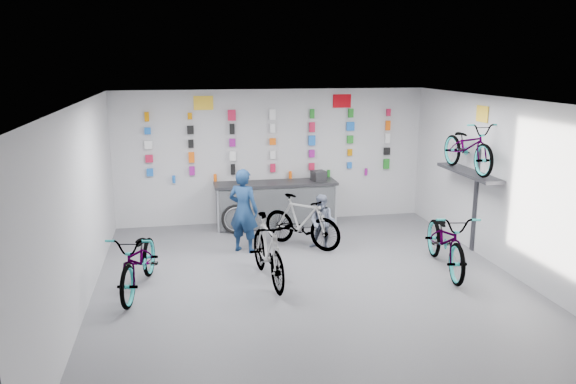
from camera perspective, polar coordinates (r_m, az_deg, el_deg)
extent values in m
plane|color=#525257|center=(9.31, 2.49, -9.61)|extent=(8.00, 8.00, 0.00)
plane|color=white|center=(8.61, 2.69, 9.13)|extent=(8.00, 8.00, 0.00)
plane|color=silver|center=(12.69, -1.61, 3.63)|extent=(7.00, 0.00, 7.00)
plane|color=silver|center=(5.23, 12.98, -10.94)|extent=(7.00, 0.00, 7.00)
plane|color=silver|center=(8.74, -20.36, -1.61)|extent=(0.00, 8.00, 8.00)
plane|color=silver|center=(10.22, 22.04, 0.31)|extent=(0.00, 8.00, 8.00)
cube|color=black|center=(12.47, -1.25, -1.47)|extent=(2.60, 0.60, 0.90)
cube|color=silver|center=(12.18, -1.01, -1.69)|extent=(2.60, 0.02, 0.90)
cube|color=silver|center=(12.03, -7.12, -1.97)|extent=(0.04, 0.04, 0.96)
cube|color=silver|center=(12.46, 4.89, -1.39)|extent=(0.04, 0.04, 0.96)
cube|color=black|center=(12.35, -1.26, 0.86)|extent=(2.70, 0.66, 0.06)
cube|color=blue|center=(12.52, -13.85, 1.96)|extent=(0.14, 0.06, 0.16)
cube|color=#921383|center=(12.50, -9.73, 2.14)|extent=(0.12, 0.06, 0.19)
cube|color=black|center=(12.55, -5.61, 2.31)|extent=(0.09, 0.06, 0.24)
cube|color=#BB163A|center=(12.66, -1.55, 2.46)|extent=(0.11, 0.06, 0.19)
cube|color=#BB163A|center=(12.84, 2.42, 2.60)|extent=(0.13, 0.06, 0.16)
cube|color=blue|center=(13.07, 6.27, 2.73)|extent=(0.10, 0.06, 0.14)
cube|color=#1D7C20|center=(13.36, 9.96, 2.83)|extent=(0.13, 0.06, 0.23)
cube|color=#BB163A|center=(12.47, -13.92, 3.31)|extent=(0.16, 0.06, 0.16)
cube|color=#F85C0B|center=(12.45, -9.78, 3.49)|extent=(0.12, 0.06, 0.23)
cube|color=white|center=(12.50, -5.64, 3.66)|extent=(0.14, 0.06, 0.21)
cube|color=white|center=(12.61, -1.56, 3.80)|extent=(0.11, 0.06, 0.18)
cube|color=#921383|center=(12.78, 2.43, 3.92)|extent=(0.12, 0.06, 0.17)
cube|color=#D57C00|center=(13.02, 6.30, 4.03)|extent=(0.10, 0.06, 0.15)
cube|color=black|center=(13.31, 10.01, 4.10)|extent=(0.14, 0.06, 0.17)
cube|color=white|center=(12.42, -14.00, 4.67)|extent=(0.16, 0.06, 0.17)
cube|color=black|center=(12.40, -9.83, 4.86)|extent=(0.12, 0.06, 0.17)
cube|color=#921383|center=(12.45, -5.68, 5.02)|extent=(0.13, 0.06, 0.17)
cube|color=#F85C0B|center=(12.56, -1.57, 5.15)|extent=(0.14, 0.06, 0.15)
cube|color=blue|center=(12.74, 2.44, 5.26)|extent=(0.15, 0.06, 0.22)
cube|color=#1D7C20|center=(12.97, 6.33, 5.33)|extent=(0.14, 0.06, 0.18)
cube|color=white|center=(13.27, 10.07, 5.38)|extent=(0.11, 0.06, 0.22)
cube|color=blue|center=(12.38, -14.07, 6.04)|extent=(0.13, 0.06, 0.14)
cube|color=black|center=(12.36, -9.89, 6.23)|extent=(0.14, 0.06, 0.18)
cube|color=black|center=(12.41, -5.71, 6.39)|extent=(0.11, 0.06, 0.23)
cube|color=white|center=(12.52, -1.58, 6.51)|extent=(0.11, 0.06, 0.20)
cube|color=#BB163A|center=(12.70, 2.46, 6.60)|extent=(0.13, 0.06, 0.22)
cube|color=blue|center=(12.94, 6.37, 6.65)|extent=(0.18, 0.06, 0.20)
cube|color=#F85C0B|center=(13.23, 10.12, 6.67)|extent=(0.10, 0.06, 0.22)
cube|color=#D57C00|center=(12.35, -14.15, 7.42)|extent=(0.09, 0.06, 0.20)
cube|color=#D57C00|center=(12.33, -9.94, 7.62)|extent=(0.09, 0.06, 0.14)
cube|color=#BB163A|center=(12.38, -5.74, 7.77)|extent=(0.17, 0.06, 0.23)
cube|color=white|center=(12.49, -1.59, 7.88)|extent=(0.14, 0.06, 0.23)
cube|color=#1D7C20|center=(12.67, 2.47, 7.94)|extent=(0.10, 0.06, 0.21)
cube|color=#1D7C20|center=(12.91, 6.40, 7.97)|extent=(0.11, 0.06, 0.20)
cube|color=#BB163A|center=(13.20, 10.17, 7.96)|extent=(0.09, 0.06, 0.16)
cylinder|color=blue|center=(12.52, -11.52, 1.28)|extent=(0.07, 0.07, 0.16)
cylinder|color=#F85C0B|center=(12.53, -7.41, 1.45)|extent=(0.07, 0.07, 0.16)
cylinder|color=#F85C0B|center=(12.74, 0.24, 1.76)|extent=(0.07, 0.07, 0.16)
cylinder|color=#1D7C20|center=(12.94, 4.16, 1.90)|extent=(0.07, 0.07, 0.16)
cylinder|color=#921383|center=(13.20, 7.93, 2.04)|extent=(0.07, 0.07, 0.16)
cube|color=#333338|center=(11.12, 17.89, 1.88)|extent=(0.38, 1.90, 0.06)
cube|color=#333338|center=(11.32, 18.50, -0.82)|extent=(0.04, 0.10, 2.00)
cube|color=yellow|center=(12.37, -8.59, 8.94)|extent=(0.42, 0.02, 0.30)
cube|color=red|center=(12.87, 5.50, 9.19)|extent=(0.42, 0.02, 0.30)
cube|color=yellow|center=(11.05, 19.12, 7.51)|extent=(0.02, 0.40, 0.30)
imported|color=gray|center=(9.29, -14.88, -6.71)|extent=(1.04, 2.06, 1.03)
imported|color=gray|center=(9.33, -2.05, -5.89)|extent=(0.73, 1.90, 1.11)
imported|color=gray|center=(10.23, 15.77, -4.70)|extent=(1.07, 2.19, 1.10)
imported|color=gray|center=(11.07, 1.41, -2.99)|extent=(1.59, 1.56, 1.04)
imported|color=gray|center=(11.01, 17.85, 4.44)|extent=(0.63, 1.80, 0.95)
imported|color=#122A4F|center=(10.75, -4.54, -1.90)|extent=(0.71, 0.64, 1.63)
imported|color=slate|center=(10.95, 3.53, -3.07)|extent=(0.67, 0.62, 1.09)
torus|color=black|center=(12.03, -5.29, -2.77)|extent=(0.65, 0.24, 0.63)
torus|color=silver|center=(12.03, -5.29, -2.77)|extent=(0.53, 0.17, 0.51)
cube|color=black|center=(12.52, 3.13, 1.67)|extent=(0.33, 0.35, 0.22)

